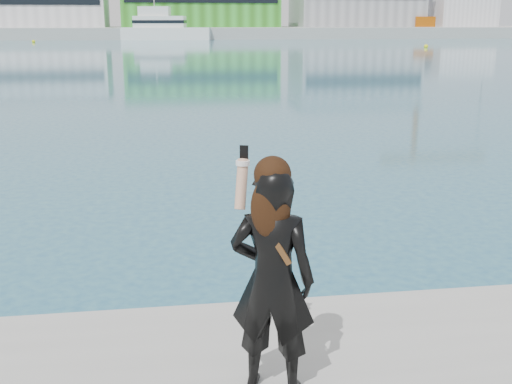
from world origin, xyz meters
TOP-DOWN VIEW (x-y plane):
  - far_quay at (0.00, 130.00)m, footprint 320.00×40.00m
  - warehouse_white at (-22.00, 127.98)m, footprint 24.48×15.35m
  - ancillary_shed at (62.00, 126.00)m, footprint 12.00×10.00m
  - flagpole_right at (22.09, 121.00)m, footprint 1.28×0.16m
  - motor_yacht at (0.45, 110.92)m, footprint 16.14×7.03m
  - buoy_near at (31.95, 72.17)m, footprint 0.50×0.50m
  - buoy_far at (-19.09, 99.47)m, footprint 0.50×0.50m
  - woman at (0.07, -0.35)m, footprint 0.64×0.53m

SIDE VIEW (x-z plane):
  - buoy_near at x=31.95m, z-range -0.25..0.25m
  - buoy_far at x=-19.09m, z-range -0.25..0.25m
  - far_quay at x=0.00m, z-range 0.00..2.00m
  - woman at x=0.07m, z-range 0.81..2.40m
  - motor_yacht at x=0.45m, z-range -1.60..5.69m
  - ancillary_shed at x=62.00m, z-range 2.00..8.00m
  - flagpole_right at x=22.09m, z-range 2.54..10.54m
  - warehouse_white at x=-22.00m, z-range 2.01..11.51m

